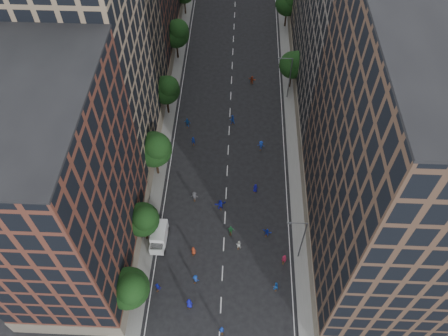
% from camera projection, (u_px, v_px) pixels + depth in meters
% --- Properties ---
extents(ground, '(240.00, 240.00, 0.00)m').
position_uv_depth(ground, '(230.00, 115.00, 79.45)').
color(ground, black).
rests_on(ground, ground).
extents(sidewalk_left, '(4.00, 105.00, 0.15)m').
position_uv_depth(sidewalk_left, '(169.00, 85.00, 84.34)').
color(sidewalk_left, slate).
rests_on(sidewalk_left, ground).
extents(sidewalk_right, '(4.00, 105.00, 0.15)m').
position_uv_depth(sidewalk_right, '(294.00, 88.00, 83.72)').
color(sidewalk_right, slate).
rests_on(sidewalk_right, ground).
extents(bldg_left_a, '(14.00, 22.00, 30.00)m').
position_uv_depth(bldg_left_a, '(58.00, 195.00, 50.21)').
color(bldg_left_a, '#562B20').
rests_on(bldg_left_a, ground).
extents(bldg_left_b, '(14.00, 26.00, 34.00)m').
position_uv_depth(bldg_left_b, '(100.00, 51.00, 63.50)').
color(bldg_left_b, '#806B53').
rests_on(bldg_left_b, ground).
extents(bldg_right_a, '(14.00, 30.00, 36.00)m').
position_uv_depth(bldg_right_a, '(392.00, 162.00, 49.35)').
color(bldg_right_a, '#4C3528').
rests_on(bldg_right_a, ground).
extents(bldg_right_b, '(14.00, 28.00, 33.00)m').
position_uv_depth(bldg_right_b, '(353.00, 25.00, 68.48)').
color(bldg_right_b, '#625A51').
rests_on(bldg_right_b, ground).
extents(tree_left_0, '(5.20, 5.20, 8.83)m').
position_uv_depth(tree_left_0, '(129.00, 288.00, 52.68)').
color(tree_left_0, black).
rests_on(tree_left_0, ground).
extents(tree_left_1, '(4.80, 4.80, 8.21)m').
position_uv_depth(tree_left_1, '(143.00, 219.00, 59.19)').
color(tree_left_1, black).
rests_on(tree_left_1, ground).
extents(tree_left_2, '(5.60, 5.60, 9.45)m').
position_uv_depth(tree_left_2, '(155.00, 149.00, 65.97)').
color(tree_left_2, black).
rests_on(tree_left_2, ground).
extents(tree_left_3, '(5.00, 5.00, 8.58)m').
position_uv_depth(tree_left_3, '(166.00, 89.00, 75.08)').
color(tree_left_3, black).
rests_on(tree_left_3, ground).
extents(tree_left_4, '(5.40, 5.40, 9.08)m').
position_uv_depth(tree_left_4, '(176.00, 33.00, 84.76)').
color(tree_left_4, black).
rests_on(tree_left_4, ground).
extents(tree_right_a, '(5.00, 5.00, 8.39)m').
position_uv_depth(tree_right_a, '(294.00, 64.00, 79.60)').
color(tree_right_a, black).
rests_on(tree_right_a, ground).
extents(tree_right_b, '(5.20, 5.20, 8.83)m').
position_uv_depth(tree_right_b, '(289.00, 2.00, 91.72)').
color(tree_right_b, black).
rests_on(tree_right_b, ground).
extents(streetlamp_near, '(2.64, 0.22, 9.06)m').
position_uv_depth(streetlamp_near, '(301.00, 238.00, 57.79)').
color(streetlamp_near, '#595B60').
rests_on(streetlamp_near, ground).
extents(streetlamp_far, '(2.64, 0.22, 9.06)m').
position_uv_depth(streetlamp_far, '(289.00, 76.00, 78.22)').
color(streetlamp_far, '#595B60').
rests_on(streetlamp_far, ground).
extents(cargo_van, '(2.33, 4.76, 2.50)m').
position_uv_depth(cargo_van, '(159.00, 236.00, 62.33)').
color(cargo_van, white).
rests_on(cargo_van, ground).
extents(skater_0, '(1.01, 0.74, 1.91)m').
position_uv_depth(skater_0, '(189.00, 303.00, 56.64)').
color(skater_0, '#1416A3').
rests_on(skater_0, ground).
extents(skater_1, '(0.71, 0.58, 1.70)m').
position_uv_depth(skater_1, '(222.00, 330.00, 54.63)').
color(skater_1, '#13329D').
rests_on(skater_1, ground).
extents(skater_2, '(0.95, 0.82, 1.67)m').
position_uv_depth(skater_2, '(275.00, 286.00, 58.23)').
color(skater_2, blue).
rests_on(skater_2, ground).
extents(skater_3, '(1.12, 0.90, 1.52)m').
position_uv_depth(skater_3, '(196.00, 279.00, 58.93)').
color(skater_3, '#143DAA').
rests_on(skater_3, ground).
extents(skater_4, '(1.07, 0.75, 1.68)m').
position_uv_depth(skater_4, '(158.00, 287.00, 58.15)').
color(skater_4, '#131BA1').
rests_on(skater_4, ground).
extents(skater_5, '(1.46, 0.92, 1.50)m').
position_uv_depth(skater_5, '(267.00, 232.00, 63.40)').
color(skater_5, '#162EBA').
rests_on(skater_5, ground).
extents(skater_6, '(0.81, 0.58, 1.54)m').
position_uv_depth(skater_6, '(193.00, 251.00, 61.54)').
color(skater_6, '#9D331A').
rests_on(skater_6, ground).
extents(skater_7, '(0.78, 0.61, 1.90)m').
position_uv_depth(skater_7, '(284.00, 259.00, 60.56)').
color(skater_7, '#A71B3B').
rests_on(skater_7, ground).
extents(skater_8, '(0.85, 0.71, 1.60)m').
position_uv_depth(skater_8, '(239.00, 245.00, 62.11)').
color(skater_8, white).
rests_on(skater_8, ground).
extents(skater_9, '(1.16, 0.70, 1.76)m').
position_uv_depth(skater_9, '(195.00, 196.00, 67.18)').
color(skater_9, '#414146').
rests_on(skater_9, ground).
extents(skater_10, '(1.13, 0.53, 1.88)m').
position_uv_depth(skater_10, '(231.00, 230.00, 63.41)').
color(skater_10, '#1E6432').
rests_on(skater_10, ground).
extents(skater_11, '(1.87, 1.03, 1.92)m').
position_uv_depth(skater_11, '(220.00, 205.00, 66.14)').
color(skater_11, '#141AA5').
rests_on(skater_11, ground).
extents(skater_12, '(0.92, 0.72, 1.65)m').
position_uv_depth(skater_12, '(255.00, 188.00, 68.20)').
color(skater_12, '#12118D').
rests_on(skater_12, ground).
extents(skater_13, '(0.70, 0.54, 1.71)m').
position_uv_depth(skater_13, '(193.00, 141.00, 74.32)').
color(skater_13, '#122F9A').
rests_on(skater_13, ground).
extents(skater_14, '(1.08, 0.92, 1.94)m').
position_uv_depth(skater_14, '(232.00, 120.00, 77.29)').
color(skater_14, '#163EB9').
rests_on(skater_14, ground).
extents(skater_15, '(1.24, 0.81, 1.79)m').
position_uv_depth(skater_15, '(261.00, 145.00, 73.62)').
color(skater_15, '#163BB8').
rests_on(skater_15, ground).
extents(skater_16, '(1.18, 0.65, 1.90)m').
position_uv_depth(skater_16, '(187.00, 123.00, 76.83)').
color(skater_16, '#1654B5').
rests_on(skater_16, ground).
extents(skater_17, '(1.55, 0.93, 1.60)m').
position_uv_depth(skater_17, '(252.00, 80.00, 84.15)').
color(skater_17, '#9C361A').
rests_on(skater_17, ground).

